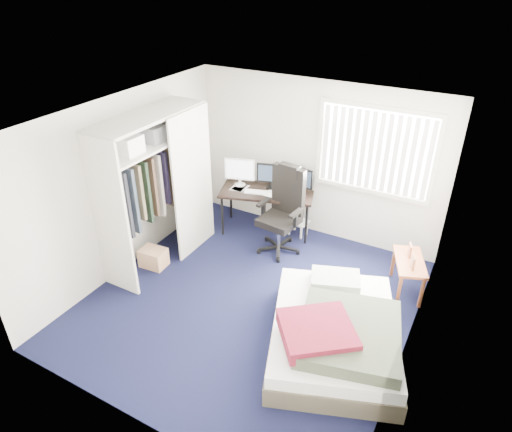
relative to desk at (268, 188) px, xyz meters
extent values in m
plane|color=black|center=(0.66, -1.75, -0.76)|extent=(4.20, 4.20, 0.00)
plane|color=silver|center=(0.66, 0.35, 0.49)|extent=(4.00, 0.00, 4.00)
plane|color=silver|center=(0.66, -3.85, 0.49)|extent=(4.00, 0.00, 4.00)
plane|color=silver|center=(-1.34, -1.75, 0.49)|extent=(0.00, 4.20, 4.20)
plane|color=silver|center=(2.66, -1.75, 0.49)|extent=(0.00, 4.20, 4.20)
plane|color=white|center=(0.66, -1.75, 1.74)|extent=(4.20, 4.20, 0.00)
cube|color=white|center=(1.56, 0.33, 0.84)|extent=(1.60, 0.02, 1.20)
cube|color=beige|center=(1.56, 0.30, 1.47)|extent=(1.72, 0.06, 0.06)
cube|color=beige|center=(1.56, 0.30, 0.21)|extent=(1.72, 0.06, 0.06)
cube|color=white|center=(1.56, 0.27, 0.84)|extent=(1.60, 0.04, 1.16)
cube|color=beige|center=(-1.04, -2.35, 0.34)|extent=(0.60, 0.04, 2.20)
cube|color=beige|center=(-1.04, -0.55, 0.34)|extent=(0.60, 0.04, 2.20)
cube|color=beige|center=(-1.04, -1.45, 1.44)|extent=(0.60, 1.80, 0.04)
cube|color=beige|center=(-1.04, -1.45, 1.06)|extent=(0.56, 1.74, 0.03)
cylinder|color=silver|center=(-1.04, -1.45, 0.94)|extent=(0.03, 1.72, 0.03)
cube|color=#26262B|center=(-1.04, -1.55, 0.49)|extent=(0.38, 1.10, 0.90)
cube|color=beige|center=(-0.72, -1.00, 0.34)|extent=(0.03, 0.90, 2.20)
cube|color=white|center=(-1.04, -1.90, 1.19)|extent=(0.38, 0.30, 0.24)
cube|color=gray|center=(-1.04, -1.40, 1.18)|extent=(0.34, 0.28, 0.22)
cube|color=black|center=(0.00, -0.02, -0.05)|extent=(1.62, 1.11, 0.04)
cylinder|color=black|center=(-0.56, -0.50, -0.42)|extent=(0.04, 0.04, 0.69)
cylinder|color=black|center=(-0.73, 0.04, -0.42)|extent=(0.04, 0.04, 0.69)
cylinder|color=black|center=(0.74, -0.09, -0.42)|extent=(0.04, 0.04, 0.69)
cylinder|color=black|center=(0.57, 0.45, -0.42)|extent=(0.04, 0.04, 0.69)
cube|color=white|center=(-0.48, -0.05, 0.25)|extent=(0.49, 0.18, 0.36)
cube|color=white|center=(-0.48, -0.05, 0.25)|extent=(0.43, 0.14, 0.31)
cube|color=black|center=(0.02, 0.10, 0.23)|extent=(0.47, 0.17, 0.32)
cube|color=#1E2838|center=(0.02, 0.10, 0.23)|extent=(0.41, 0.14, 0.27)
cube|color=black|center=(0.47, 0.21, 0.23)|extent=(0.47, 0.17, 0.32)
cube|color=#1E2838|center=(0.47, 0.21, 0.23)|extent=(0.41, 0.14, 0.27)
cube|color=white|center=(-0.11, -0.16, -0.02)|extent=(0.42, 0.25, 0.02)
cube|color=black|center=(0.18, -0.07, -0.02)|extent=(0.09, 0.11, 0.02)
cylinder|color=silver|center=(0.30, 0.02, 0.05)|extent=(0.08, 0.08, 0.16)
cube|color=white|center=(0.00, -0.02, -0.03)|extent=(0.37, 0.36, 0.00)
cube|color=black|center=(0.45, -0.48, -0.70)|extent=(0.71, 0.71, 0.13)
cylinder|color=silver|center=(0.45, -0.48, -0.48)|extent=(0.06, 0.06, 0.43)
cube|color=black|center=(0.45, -0.48, -0.23)|extent=(0.59, 0.59, 0.11)
cube|color=black|center=(0.48, -0.24, 0.20)|extent=(0.54, 0.17, 0.75)
cube|color=black|center=(0.48, -0.24, 0.51)|extent=(0.33, 0.16, 0.17)
cube|color=black|center=(0.16, -0.45, -0.01)|extent=(0.11, 0.30, 0.04)
cube|color=black|center=(0.74, -0.51, -0.01)|extent=(0.11, 0.30, 0.04)
cube|color=white|center=(0.52, 0.10, -0.52)|extent=(0.35, 0.30, 0.03)
cylinder|color=white|center=(0.40, 0.03, -0.65)|extent=(0.04, 0.04, 0.23)
cylinder|color=white|center=(0.42, 0.20, -0.65)|extent=(0.04, 0.04, 0.23)
cylinder|color=white|center=(0.63, 0.00, -0.65)|extent=(0.04, 0.04, 0.23)
cylinder|color=white|center=(0.65, 0.16, -0.65)|extent=(0.04, 0.04, 0.23)
cube|color=brown|center=(2.41, -0.52, -0.28)|extent=(0.60, 0.81, 0.04)
cube|color=brown|center=(2.40, -0.88, -0.53)|extent=(0.05, 0.05, 0.46)
cube|color=brown|center=(2.17, -0.27, -0.53)|extent=(0.05, 0.05, 0.46)
cube|color=brown|center=(2.66, -0.78, -0.53)|extent=(0.05, 0.05, 0.46)
cube|color=brown|center=(2.43, -0.17, -0.53)|extent=(0.05, 0.05, 0.46)
cube|color=brown|center=(2.47, -0.68, -0.17)|extent=(0.07, 0.14, 0.18)
cube|color=brown|center=(2.38, -0.42, -0.17)|extent=(0.07, 0.14, 0.18)
cube|color=#463F32|center=(1.91, -2.00, -0.64)|extent=(1.98, 2.25, 0.24)
cube|color=white|center=(1.91, -2.00, -0.44)|extent=(1.93, 2.20, 0.17)
cube|color=beige|center=(1.68, -1.38, -0.29)|extent=(0.70, 0.58, 0.14)
cube|color=#3A4232|center=(2.14, -2.18, -0.29)|extent=(1.31, 1.39, 0.18)
cube|color=#550E24|center=(1.85, -2.40, -0.22)|extent=(1.02, 1.01, 0.16)
cube|color=tan|center=(-0.99, -1.74, -0.62)|extent=(0.39, 0.30, 0.28)
camera|label=1|loc=(3.01, -5.85, 3.26)|focal=32.00mm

